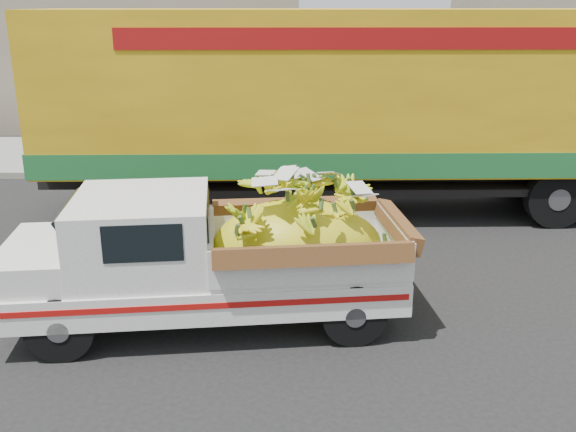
{
  "coord_description": "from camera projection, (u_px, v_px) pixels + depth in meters",
  "views": [
    {
      "loc": [
        0.88,
        -7.19,
        3.9
      ],
      "look_at": [
        0.8,
        0.97,
        1.18
      ],
      "focal_mm": 40.0,
      "sensor_mm": 36.0,
      "label": 1
    }
  ],
  "objects": [
    {
      "name": "ground",
      "position": [
        224.0,
        329.0,
        8.06
      ],
      "size": [
        100.0,
        100.0,
        0.0
      ],
      "primitive_type": "plane",
      "color": "black",
      "rests_on": "ground"
    },
    {
      "name": "curb",
      "position": [
        257.0,
        175.0,
        15.0
      ],
      "size": [
        60.0,
        0.25,
        0.15
      ],
      "primitive_type": "cube",
      "color": "gray",
      "rests_on": "ground"
    },
    {
      "name": "sidewalk",
      "position": [
        261.0,
        155.0,
        16.99
      ],
      "size": [
        60.0,
        4.0,
        0.14
      ],
      "primitive_type": "cube",
      "color": "gray",
      "rests_on": "ground"
    },
    {
      "name": "building_left",
      "position": [
        35.0,
        46.0,
        21.9
      ],
      "size": [
        18.0,
        6.0,
        5.0
      ],
      "primitive_type": "cube",
      "color": "gray",
      "rests_on": "ground"
    },
    {
      "name": "pickup_truck",
      "position": [
        236.0,
        254.0,
        8.03
      ],
      "size": [
        5.01,
        2.32,
        1.7
      ],
      "rotation": [
        0.0,
        0.0,
        0.12
      ],
      "color": "black",
      "rests_on": "ground"
    },
    {
      "name": "semi_trailer",
      "position": [
        361.0,
        103.0,
        12.01
      ],
      "size": [
        12.02,
        2.86,
        3.8
      ],
      "rotation": [
        0.0,
        0.0,
        0.03
      ],
      "color": "black",
      "rests_on": "ground"
    }
  ]
}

